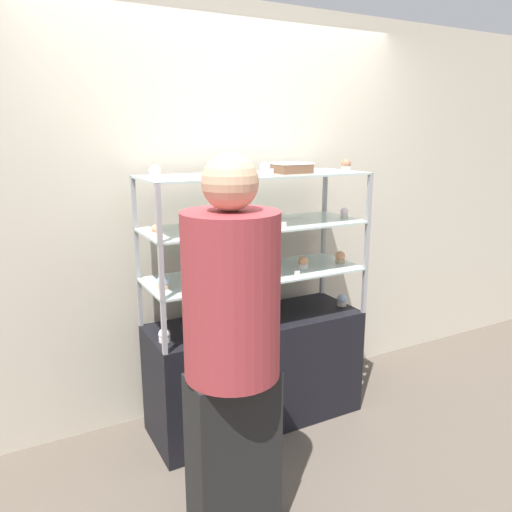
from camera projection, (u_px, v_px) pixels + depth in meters
name	position (u px, v px, depth m)	size (l,w,h in m)	color
ground_plane	(256.00, 418.00, 3.25)	(20.00, 20.00, 0.00)	brown
back_wall	(228.00, 213.00, 3.27)	(8.00, 0.05, 2.60)	beige
display_base	(256.00, 370.00, 3.17)	(1.34, 0.48, 0.69)	black
display_riser_lower	(256.00, 275.00, 3.02)	(1.34, 0.48, 0.30)	#99999E
display_riser_middle	(256.00, 227.00, 2.95)	(1.34, 0.48, 0.30)	#99999E
display_riser_upper	(256.00, 177.00, 2.88)	(1.34, 0.48, 0.30)	#99999E
layer_cake_centerpiece	(240.00, 312.00, 3.05)	(0.19, 0.19, 0.11)	#DBBC84
sheet_cake_frosted	(292.00, 168.00, 2.93)	(0.21, 0.17, 0.06)	brown
cupcake_0	(164.00, 335.00, 2.74)	(0.07, 0.07, 0.08)	white
cupcake_1	(342.00, 300.00, 3.32)	(0.07, 0.07, 0.08)	beige
price_tag_0	(220.00, 338.00, 2.74)	(0.04, 0.00, 0.04)	white
cupcake_2	(163.00, 282.00, 2.69)	(0.06, 0.06, 0.08)	#CCB28C
cupcake_3	(217.00, 277.00, 2.80)	(0.06, 0.06, 0.08)	beige
cupcake_4	(264.00, 271.00, 2.91)	(0.06, 0.06, 0.08)	white
cupcake_5	(303.00, 263.00, 3.11)	(0.06, 0.06, 0.08)	white
cupcake_6	(340.00, 257.00, 3.24)	(0.06, 0.06, 0.08)	#CCB28C
price_tag_1	(297.00, 275.00, 2.90)	(0.04, 0.00, 0.04)	white
cupcake_7	(156.00, 231.00, 2.59)	(0.05, 0.05, 0.06)	beige
cupcake_8	(265.00, 221.00, 2.86)	(0.05, 0.05, 0.06)	#CCB28C
cupcake_9	(344.00, 213.00, 3.17)	(0.05, 0.05, 0.06)	beige
price_tag_2	(283.00, 226.00, 2.78)	(0.04, 0.00, 0.04)	white
cupcake_10	(155.00, 172.00, 2.53)	(0.06, 0.06, 0.07)	white
cupcake_11	(212.00, 170.00, 2.67)	(0.06, 0.06, 0.07)	#CCB28C
cupcake_12	(266.00, 169.00, 2.78)	(0.06, 0.06, 0.07)	white
cupcake_13	(346.00, 165.00, 3.11)	(0.06, 0.06, 0.07)	beige
price_tag_3	(271.00, 173.00, 2.67)	(0.04, 0.00, 0.04)	white
donut_glazed	(220.00, 172.00, 2.73)	(0.13, 0.13, 0.04)	#EFE5CC
customer_figure	(232.00, 347.00, 2.11)	(0.41, 0.41, 1.74)	black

